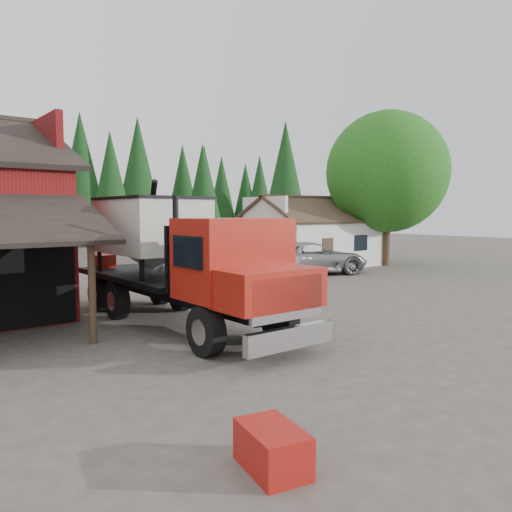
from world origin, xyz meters
TOP-DOWN VIEW (x-y plane):
  - ground at (0.00, 0.00)m, footprint 120.00×120.00m
  - farmhouse at (13.00, 13.00)m, footprint 8.60×6.42m
  - deciduous_tree at (17.01, 9.97)m, footprint 8.00×8.00m
  - conifer_backdrop at (0.00, 42.00)m, footprint 76.00×16.00m
  - near_pine_b at (6.00, 30.00)m, footprint 3.96×3.96m
  - near_pine_c at (22.00, 26.00)m, footprint 4.84×4.84m
  - feed_truck at (-2.66, 2.65)m, footprint 3.15×10.42m
  - silver_car at (9.76, 9.65)m, footprint 7.29×4.97m
  - equip_box at (-6.00, -6.00)m, footprint 0.90×1.22m

SIDE VIEW (x-z plane):
  - ground at x=0.00m, z-range 0.00..0.00m
  - conifer_backdrop at x=0.00m, z-range -8.00..8.00m
  - equip_box at x=-6.00m, z-range 0.00..0.60m
  - silver_car at x=9.76m, z-range 0.00..1.85m
  - farmhouse at x=13.00m, z-range -0.66..3.99m
  - feed_truck at x=-2.66m, z-range -0.15..4.54m
  - near_pine_b at x=6.00m, z-range 0.69..11.09m
  - deciduous_tree at x=17.01m, z-range 0.81..11.01m
  - near_pine_c at x=22.00m, z-range 0.69..13.09m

